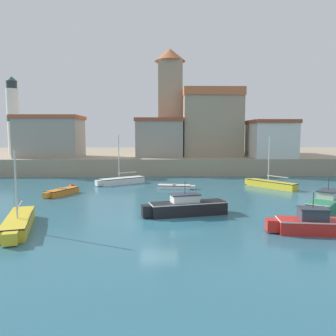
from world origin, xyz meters
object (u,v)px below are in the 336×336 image
motorboat_green_5 (327,202)px  lighthouse (13,117)px  motorboat_black_1 (186,207)px  sailboat_yellow_4 (271,184)px  mooring_buoy (72,187)px  harbor_shed_near_wharf (159,137)px  dinghy_white_7 (175,187)px  church (201,120)px  sailboat_white_3 (121,180)px  motorboat_red_6 (313,224)px  harbor_shed_far_end (50,136)px  dinghy_orange_0 (62,192)px  sailboat_yellow_2 (18,222)px  harbor_shed_mid_row (271,139)px

motorboat_green_5 → lighthouse: 48.65m
motorboat_black_1 → lighthouse: bearing=128.7°
sailboat_yellow_4 → mooring_buoy: sailboat_yellow_4 is taller
mooring_buoy → lighthouse: lighthouse is taller
motorboat_green_5 → harbor_shed_near_wharf: bearing=116.9°
dinghy_white_7 → church: size_ratio=0.23×
church → harbor_shed_near_wharf: size_ratio=2.46×
sailboat_white_3 → motorboat_red_6: sailboat_white_3 is taller
harbor_shed_far_end → motorboat_red_6: bearing=-50.9°
sailboat_white_3 → dinghy_white_7: sailboat_white_3 is taller
motorboat_green_5 → motorboat_red_6: 7.15m
dinghy_orange_0 → mooring_buoy: dinghy_orange_0 is taller
motorboat_red_6 → dinghy_white_7: (-7.22, 15.54, -0.32)m
sailboat_white_3 → sailboat_yellow_4: 16.45m
motorboat_black_1 → motorboat_red_6: 8.26m
motorboat_black_1 → harbor_shed_near_wharf: bearing=94.1°
dinghy_orange_0 → motorboat_red_6: bearing=-34.5°
dinghy_orange_0 → motorboat_green_5: (21.94, -6.42, 0.25)m
sailboat_yellow_4 → lighthouse: 42.25m
sailboat_yellow_2 → harbor_shed_near_wharf: bearing=74.2°
motorboat_green_5 → harbor_shed_near_wharf: (-12.77, 25.19, 4.63)m
motorboat_red_6 → dinghy_white_7: 17.14m
dinghy_orange_0 → motorboat_red_6: 21.87m
harbor_shed_near_wharf → lighthouse: bearing=166.7°
dinghy_orange_0 → sailboat_white_3: sailboat_white_3 is taller
harbor_shed_near_wharf → harbor_shed_far_end: 16.01m
sailboat_white_3 → motorboat_green_5: bearing=-37.2°
motorboat_green_5 → dinghy_white_7: size_ratio=1.40×
lighthouse → harbor_shed_mid_row: lighthouse is taller
motorboat_green_5 → sailboat_white_3: bearing=142.8°
motorboat_green_5 → harbor_shed_near_wharf: 28.62m
sailboat_white_3 → harbor_shed_mid_row: bearing=25.1°
dinghy_orange_0 → sailboat_yellow_4: (20.98, 3.52, 0.11)m
sailboat_yellow_4 → harbor_shed_near_wharf: 19.87m
lighthouse → harbor_shed_near_wharf: bearing=-13.3°
church → lighthouse: size_ratio=1.39×
dinghy_white_7 → harbor_shed_near_wharf: bearing=96.0°
motorboat_green_5 → church: bearing=100.2°
motorboat_red_6 → harbor_shed_near_wharf: 32.73m
motorboat_green_5 → motorboat_black_1: bearing=-172.1°
dinghy_orange_0 → harbor_shed_near_wharf: (9.16, 18.77, 4.88)m
dinghy_white_7 → harbor_shed_far_end: size_ratio=0.44×
sailboat_white_3 → lighthouse: size_ratio=0.44×
motorboat_black_1 → harbor_shed_mid_row: bearing=59.6°
motorboat_black_1 → harbor_shed_near_wharf: (-1.91, 26.70, 4.60)m
motorboat_black_1 → motorboat_green_5: bearing=7.9°
dinghy_orange_0 → harbor_shed_mid_row: harbor_shed_mid_row is taller
dinghy_orange_0 → church: bearing=57.0°
dinghy_orange_0 → dinghy_white_7: bearing=16.3°
sailboat_white_3 → harbor_shed_mid_row: (20.35, 9.54, 4.60)m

